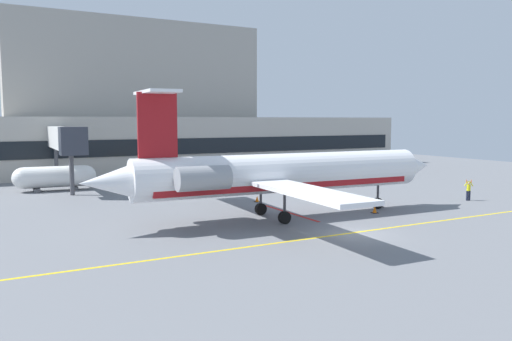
{
  "coord_description": "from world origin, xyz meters",
  "views": [
    {
      "loc": [
        -20.49,
        -24.68,
        7.31
      ],
      "look_at": [
        -0.3,
        12.81,
        3.0
      ],
      "focal_mm": 35.08,
      "sensor_mm": 36.0,
      "label": 1
    }
  ],
  "objects_px": {
    "baggage_tug": "(249,175)",
    "fuel_tank": "(55,177)",
    "regional_jet": "(279,174)",
    "pushback_tractor": "(176,177)",
    "marshaller": "(468,190)"
  },
  "relations": [
    {
      "from": "pushback_tractor",
      "to": "marshaller",
      "type": "xyz_separation_m",
      "value": [
        19.93,
        -22.68,
        0.03
      ]
    },
    {
      "from": "regional_jet",
      "to": "pushback_tractor",
      "type": "height_order",
      "value": "regional_jet"
    },
    {
      "from": "pushback_tractor",
      "to": "marshaller",
      "type": "relative_size",
      "value": 1.83
    },
    {
      "from": "baggage_tug",
      "to": "regional_jet",
      "type": "bearing_deg",
      "value": -111.83
    },
    {
      "from": "pushback_tractor",
      "to": "marshaller",
      "type": "bearing_deg",
      "value": -48.7
    },
    {
      "from": "regional_jet",
      "to": "pushback_tractor",
      "type": "xyz_separation_m",
      "value": [
        -0.45,
        21.64,
        -2.43
      ]
    },
    {
      "from": "marshaller",
      "to": "baggage_tug",
      "type": "bearing_deg",
      "value": 117.14
    },
    {
      "from": "baggage_tug",
      "to": "fuel_tank",
      "type": "xyz_separation_m",
      "value": [
        -21.18,
        2.92,
        0.59
      ]
    },
    {
      "from": "fuel_tank",
      "to": "pushback_tractor",
      "type": "bearing_deg",
      "value": -9.29
    },
    {
      "from": "regional_jet",
      "to": "pushback_tractor",
      "type": "bearing_deg",
      "value": 91.18
    },
    {
      "from": "pushback_tractor",
      "to": "marshaller",
      "type": "height_order",
      "value": "pushback_tractor"
    },
    {
      "from": "baggage_tug",
      "to": "pushback_tractor",
      "type": "xyz_separation_m",
      "value": [
        -8.76,
        0.89,
        0.09
      ]
    },
    {
      "from": "fuel_tank",
      "to": "baggage_tug",
      "type": "bearing_deg",
      "value": -7.86
    },
    {
      "from": "regional_jet",
      "to": "baggage_tug",
      "type": "bearing_deg",
      "value": 68.17
    },
    {
      "from": "regional_jet",
      "to": "marshaller",
      "type": "relative_size",
      "value": 15.1
    }
  ]
}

